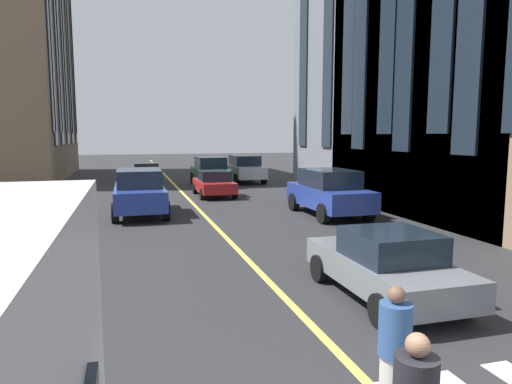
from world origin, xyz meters
name	(u,v)px	position (x,y,z in m)	size (l,w,h in m)	color
lane_centre_line	(192,202)	(20.00, 0.00, 0.00)	(80.00, 0.16, 0.01)	#D8C64C
car_red_parked_b	(146,173)	(30.19, 1.73, 0.70)	(4.40, 1.95, 1.37)	#B21E1E
car_grey_trailing	(386,264)	(5.85, -1.94, 0.70)	(3.90, 1.89, 1.40)	slate
car_red_near	(214,183)	(21.94, -1.47, 0.70)	(3.90, 1.89, 1.40)	#B21E1E
car_silver_parked_a	(245,168)	(28.67, -4.90, 0.97)	(4.70, 2.14, 1.88)	#B7BABF
car_green_far	(210,171)	(27.13, -2.21, 0.97)	(4.70, 2.14, 1.88)	#1E6038
car_blue_mid	(329,192)	(14.87, -4.90, 0.97)	(4.70, 2.14, 1.88)	navy
car_blue_oncoming	(139,192)	(17.12, 2.53, 0.97)	(4.70, 2.14, 1.88)	navy
pedestrian_near	(394,352)	(2.45, 0.07, 0.77)	(0.38, 0.38, 1.55)	beige
building_right_near	(441,6)	(17.27, -11.64, 9.37)	(17.41, 8.40, 18.74)	slate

